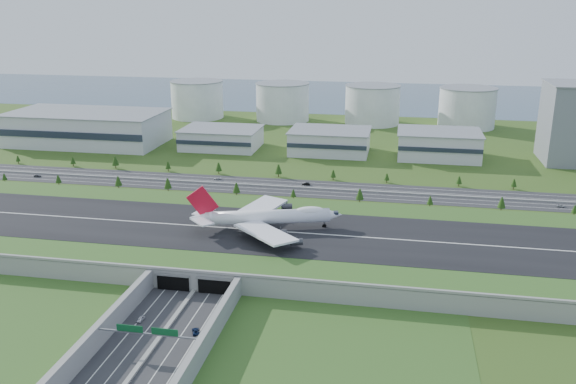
% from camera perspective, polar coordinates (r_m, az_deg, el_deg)
% --- Properties ---
extents(ground, '(1200.00, 1200.00, 0.00)m').
position_cam_1_polar(ground, '(290.71, -5.55, -4.88)').
color(ground, '#2F5019').
rests_on(ground, ground).
extents(airfield_deck, '(520.00, 100.00, 9.20)m').
position_cam_1_polar(airfield_deck, '(289.09, -5.58, -4.13)').
color(airfield_deck, gray).
rests_on(airfield_deck, ground).
extents(underpass_road, '(38.80, 120.40, 8.00)m').
position_cam_1_polar(underpass_road, '(205.93, -13.44, -14.31)').
color(underpass_road, '#28282B').
rests_on(underpass_road, ground).
extents(sign_gantry_near, '(38.70, 0.70, 9.80)m').
position_cam_1_polar(sign_gantry_near, '(207.53, -13.01, -12.87)').
color(sign_gantry_near, gray).
rests_on(sign_gantry_near, ground).
extents(north_expressway, '(560.00, 36.00, 0.12)m').
position_cam_1_polar(north_expressway, '(377.47, -1.59, 0.52)').
color(north_expressway, '#28282B').
rests_on(north_expressway, ground).
extents(tree_row, '(497.72, 48.72, 8.44)m').
position_cam_1_polar(tree_row, '(374.65, -0.74, 1.13)').
color(tree_row, '#3D2819').
rests_on(tree_row, ground).
extents(hangar_west, '(120.00, 60.00, 25.00)m').
position_cam_1_polar(hangar_west, '(516.27, -18.26, 5.71)').
color(hangar_west, silver).
rests_on(hangar_west, ground).
extents(hangar_mid_a, '(58.00, 42.00, 15.00)m').
position_cam_1_polar(hangar_mid_a, '(479.34, -6.24, 5.02)').
color(hangar_mid_a, silver).
rests_on(hangar_mid_a, ground).
extents(hangar_mid_b, '(58.00, 42.00, 17.00)m').
position_cam_1_polar(hangar_mid_b, '(462.08, 3.94, 4.74)').
color(hangar_mid_b, silver).
rests_on(hangar_mid_b, ground).
extents(hangar_mid_c, '(58.00, 42.00, 19.00)m').
position_cam_1_polar(hangar_mid_c, '(459.79, 13.91, 4.33)').
color(hangar_mid_c, silver).
rests_on(hangar_mid_c, ground).
extents(fuel_tank_a, '(50.00, 50.00, 35.00)m').
position_cam_1_polar(fuel_tank_a, '(608.02, -8.49, 8.54)').
color(fuel_tank_a, silver).
rests_on(fuel_tank_a, ground).
extents(fuel_tank_b, '(50.00, 50.00, 35.00)m').
position_cam_1_polar(fuel_tank_b, '(586.04, -0.51, 8.40)').
color(fuel_tank_b, silver).
rests_on(fuel_tank_b, ground).
extents(fuel_tank_c, '(50.00, 50.00, 35.00)m').
position_cam_1_polar(fuel_tank_c, '(575.88, 7.90, 8.07)').
color(fuel_tank_c, silver).
rests_on(fuel_tank_c, ground).
extents(fuel_tank_d, '(50.00, 50.00, 35.00)m').
position_cam_1_polar(fuel_tank_d, '(578.18, 16.41, 7.57)').
color(fuel_tank_d, silver).
rests_on(fuel_tank_d, ground).
extents(bay_water, '(1200.00, 260.00, 0.06)m').
position_cam_1_polar(bay_water, '(749.87, 4.69, 9.00)').
color(bay_water, '#334C62').
rests_on(bay_water, ground).
extents(boeing_747, '(70.38, 65.61, 22.31)m').
position_cam_1_polar(boeing_747, '(283.04, -2.01, -2.33)').
color(boeing_747, white).
rests_on(boeing_747, airfield_deck).
extents(car_0, '(2.14, 4.57, 1.51)m').
position_cam_1_polar(car_0, '(229.91, -13.62, -11.46)').
color(car_0, silver).
rests_on(car_0, ground).
extents(car_2, '(4.21, 5.61, 1.42)m').
position_cam_1_polar(car_2, '(218.79, -8.63, -12.75)').
color(car_2, '#0B1839').
rests_on(car_2, ground).
extents(car_4, '(4.79, 2.87, 1.53)m').
position_cam_1_polar(car_4, '(429.89, -22.40, 1.41)').
color(car_4, '#56575B').
rests_on(car_4, ground).
extents(car_5, '(5.13, 1.97, 1.67)m').
position_cam_1_polar(car_5, '(379.75, 1.71, 0.76)').
color(car_5, black).
rests_on(car_5, ground).
extents(car_6, '(4.96, 2.81, 1.31)m').
position_cam_1_polar(car_6, '(372.28, 24.17, -1.19)').
color(car_6, '#B8B8BD').
rests_on(car_6, ground).
extents(car_7, '(4.90, 2.59, 1.35)m').
position_cam_1_polar(car_7, '(394.16, -6.64, 1.26)').
color(car_7, silver).
rests_on(car_7, ground).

